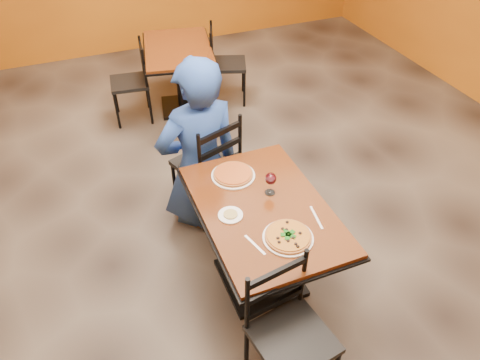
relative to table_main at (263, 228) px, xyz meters
name	(u,v)px	position (x,y,z in m)	size (l,w,h in m)	color
floor	(236,234)	(0.00, 0.50, -0.56)	(7.00, 8.00, 0.01)	black
table_main	(263,228)	(0.00, 0.00, 0.00)	(0.83, 1.23, 0.75)	#63320F
table_second	(179,64)	(0.17, 2.63, -0.01)	(0.93, 1.21, 0.75)	#63320F
chair_main_near	(293,340)	(-0.16, -0.77, -0.10)	(0.41, 0.41, 0.92)	black
chair_main_far	(206,164)	(-0.11, 0.89, -0.07)	(0.44, 0.44, 0.97)	black
chair_second_left	(129,83)	(-0.40, 2.63, -0.12)	(0.39, 0.39, 0.87)	black
chair_second_right	(228,65)	(0.74, 2.63, -0.11)	(0.40, 0.40, 0.89)	black
diner	(198,144)	(-0.17, 0.85, 0.17)	(0.70, 0.46, 1.46)	navy
plate_main	(288,238)	(0.02, -0.31, 0.20)	(0.31, 0.31, 0.01)	white
pizza_main	(288,236)	(0.02, -0.31, 0.21)	(0.28, 0.28, 0.02)	maroon
plate_far	(233,175)	(-0.07, 0.37, 0.20)	(0.31, 0.31, 0.01)	white
pizza_far	(233,174)	(-0.07, 0.37, 0.21)	(0.28, 0.28, 0.02)	orange
side_plate	(230,215)	(-0.23, 0.00, 0.20)	(0.16, 0.16, 0.01)	white
dip	(230,214)	(-0.23, 0.00, 0.21)	(0.09, 0.09, 0.01)	tan
wine_glass	(270,183)	(0.10, 0.11, 0.28)	(0.08, 0.08, 0.18)	white
fork	(255,245)	(-0.18, -0.28, 0.20)	(0.01, 0.19, 0.00)	silver
knife	(316,217)	(0.27, -0.22, 0.20)	(0.01, 0.21, 0.00)	silver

